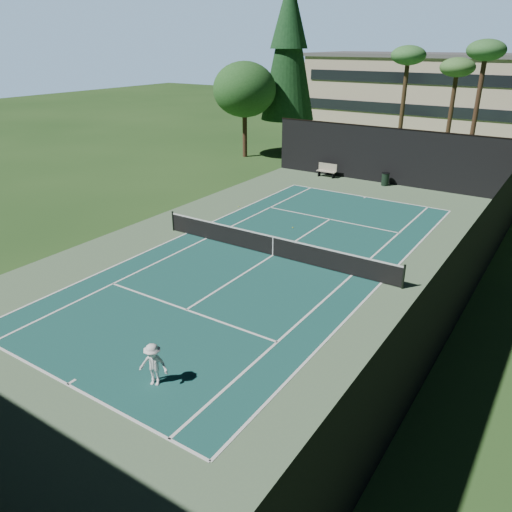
% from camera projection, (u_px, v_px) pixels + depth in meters
% --- Properties ---
extents(ground, '(160.00, 160.00, 0.00)m').
position_uv_depth(ground, '(273.00, 256.00, 24.22)').
color(ground, '#24491B').
rests_on(ground, ground).
extents(apron_slab, '(18.00, 32.00, 0.01)m').
position_uv_depth(apron_slab, '(273.00, 256.00, 24.22)').
color(apron_slab, '#577552').
rests_on(apron_slab, ground).
extents(court_surface, '(10.97, 23.77, 0.01)m').
position_uv_depth(court_surface, '(273.00, 255.00, 24.22)').
color(court_surface, '#184F49').
rests_on(court_surface, ground).
extents(court_lines, '(11.07, 23.87, 0.01)m').
position_uv_depth(court_lines, '(273.00, 255.00, 24.21)').
color(court_lines, white).
rests_on(court_lines, ground).
extents(tennis_net, '(12.90, 0.10, 1.10)m').
position_uv_depth(tennis_net, '(273.00, 245.00, 24.00)').
color(tennis_net, black).
rests_on(tennis_net, ground).
extents(fence, '(18.04, 32.05, 4.03)m').
position_uv_depth(fence, '(274.00, 216.00, 23.48)').
color(fence, black).
rests_on(fence, ground).
extents(player, '(1.04, 0.81, 1.41)m').
position_uv_depth(player, '(153.00, 365.00, 14.87)').
color(player, white).
rests_on(player, ground).
extents(tennis_ball_b, '(0.06, 0.06, 0.06)m').
position_uv_depth(tennis_ball_b, '(276.00, 241.00, 25.88)').
color(tennis_ball_b, '#E6F036').
rests_on(tennis_ball_b, ground).
extents(tennis_ball_c, '(0.08, 0.08, 0.08)m').
position_uv_depth(tennis_ball_c, '(293.00, 228.00, 27.76)').
color(tennis_ball_c, gold).
rests_on(tennis_ball_c, ground).
extents(tennis_ball_d, '(0.06, 0.06, 0.06)m').
position_uv_depth(tennis_ball_d, '(239.00, 206.00, 31.34)').
color(tennis_ball_d, '#C3E634').
rests_on(tennis_ball_d, ground).
extents(park_bench, '(1.50, 0.45, 1.02)m').
position_uv_depth(park_bench, '(327.00, 170.00, 38.10)').
color(park_bench, '#BCB29C').
rests_on(park_bench, ground).
extents(trash_bin, '(0.56, 0.56, 0.95)m').
position_uv_depth(trash_bin, '(385.00, 179.00, 35.83)').
color(trash_bin, black).
rests_on(trash_bin, ground).
extents(pine_tree, '(4.80, 4.80, 15.00)m').
position_uv_depth(pine_tree, '(289.00, 42.00, 43.37)').
color(pine_tree, '#4B3520').
rests_on(pine_tree, ground).
extents(palm_a, '(2.80, 2.80, 9.32)m').
position_uv_depth(palm_a, '(408.00, 60.00, 40.40)').
color(palm_a, '#45331D').
rests_on(palm_a, ground).
extents(palm_b, '(2.80, 2.80, 8.42)m').
position_uv_depth(palm_b, '(457.00, 71.00, 40.50)').
color(palm_b, '#432E1D').
rests_on(palm_b, ground).
extents(palm_c, '(2.80, 2.80, 9.77)m').
position_uv_depth(palm_c, '(485.00, 56.00, 36.44)').
color(palm_c, '#452D1D').
rests_on(palm_c, ground).
extents(decid_tree_c, '(5.44, 5.44, 8.09)m').
position_uv_depth(decid_tree_c, '(244.00, 90.00, 42.82)').
color(decid_tree_c, '#4D3121').
rests_on(decid_tree_c, ground).
extents(campus_building, '(40.50, 12.50, 8.30)m').
position_uv_depth(campus_building, '(480.00, 92.00, 57.83)').
color(campus_building, beige).
rests_on(campus_building, ground).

